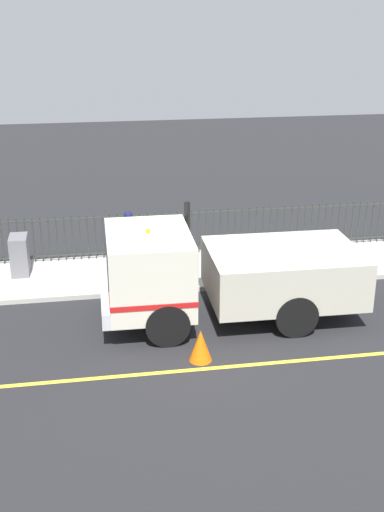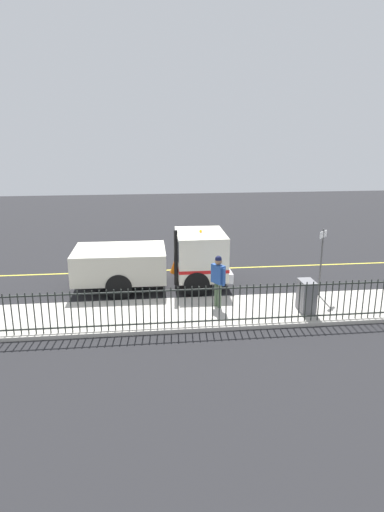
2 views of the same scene
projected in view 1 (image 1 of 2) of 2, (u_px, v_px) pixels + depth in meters
ground_plane at (202, 318)px, 15.30m from camera, size 55.50×55.50×0.00m
sidewalk_slab at (183, 270)px, 17.88m from camera, size 2.67×25.23×0.12m
lane_marking at (222, 367)px, 13.23m from camera, size 0.12×22.70×0.01m
work_truck at (211, 270)px, 14.88m from camera, size 2.57×5.96×2.51m
worker_standing at (129, 237)px, 16.92m from camera, size 0.59×0.45×1.80m
iron_fence at (177, 232)px, 18.67m from camera, size 0.04×21.48×1.29m
utility_cabinet at (20, 255)px, 17.33m from camera, size 0.74×0.46×1.05m
traffic_cone at (201, 345)px, 13.39m from camera, size 0.47×0.47×0.68m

